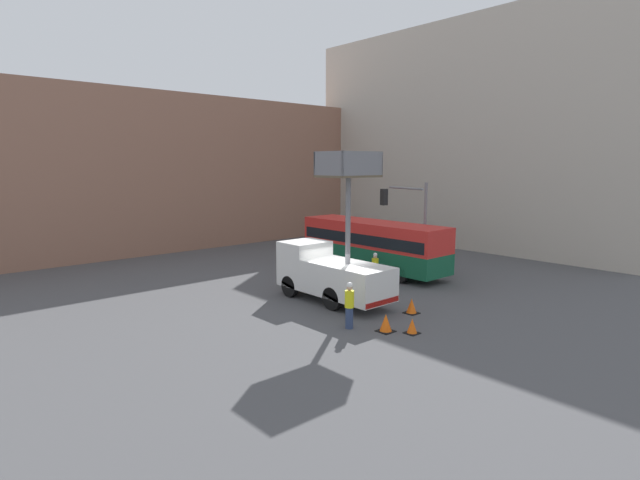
% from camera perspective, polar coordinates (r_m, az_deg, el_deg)
% --- Properties ---
extents(ground_plane, '(120.00, 120.00, 0.00)m').
position_cam_1_polar(ground_plane, '(24.54, 2.32, -6.98)').
color(ground_plane, '#4C4C4F').
extents(building_backdrop_far, '(44.00, 10.00, 11.86)m').
position_cam_1_polar(building_backdrop_far, '(43.18, -19.44, 7.29)').
color(building_backdrop_far, '#936651').
rests_on(building_backdrop_far, ground_plane).
extents(building_backdrop_side, '(10.00, 28.00, 17.55)m').
position_cam_1_polar(building_backdrop_side, '(45.12, 17.89, 11.02)').
color(building_backdrop_side, '#BCB2A3').
rests_on(building_backdrop_side, ground_plane).
extents(utility_truck, '(2.55, 6.24, 7.18)m').
position_cam_1_polar(utility_truck, '(24.14, 1.25, -3.35)').
color(utility_truck, silver).
rests_on(utility_truck, ground_plane).
extents(city_bus, '(2.60, 10.05, 3.11)m').
position_cam_1_polar(city_bus, '(30.94, 6.07, -0.28)').
color(city_bus, '#145638').
rests_on(city_bus, ground_plane).
extents(traffic_light_pole, '(3.20, 2.94, 5.55)m').
position_cam_1_polar(traffic_light_pole, '(29.21, 10.25, 2.93)').
color(traffic_light_pole, slate).
rests_on(traffic_light_pole, ground_plane).
extents(road_worker_near_truck, '(0.38, 0.38, 1.92)m').
position_cam_1_polar(road_worker_near_truck, '(20.38, 3.38, -7.44)').
color(road_worker_near_truck, navy).
rests_on(road_worker_near_truck, ground_plane).
extents(road_worker_directing, '(0.38, 0.38, 1.76)m').
position_cam_1_polar(road_worker_directing, '(27.92, 6.31, -3.25)').
color(road_worker_directing, navy).
rests_on(road_worker_directing, ground_plane).
extents(traffic_cone_near_truck, '(0.53, 0.53, 0.60)m').
position_cam_1_polar(traffic_cone_near_truck, '(20.28, 10.48, -9.70)').
color(traffic_cone_near_truck, black).
rests_on(traffic_cone_near_truck, ground_plane).
extents(traffic_cone_mid_road, '(0.60, 0.60, 0.68)m').
position_cam_1_polar(traffic_cone_mid_road, '(22.87, 10.42, -7.47)').
color(traffic_cone_mid_road, black).
rests_on(traffic_cone_mid_road, ground_plane).
extents(traffic_cone_far_side, '(0.63, 0.63, 0.72)m').
position_cam_1_polar(traffic_cone_far_side, '(20.32, 7.52, -9.41)').
color(traffic_cone_far_side, black).
rests_on(traffic_cone_far_side, ground_plane).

